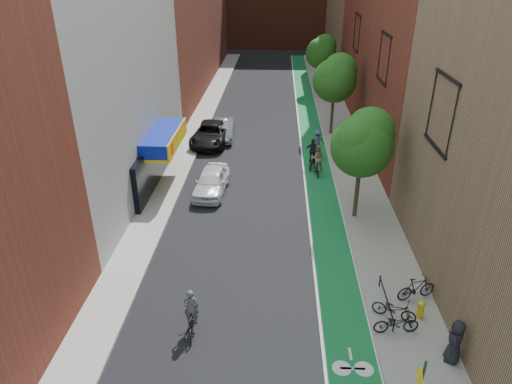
# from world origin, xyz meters

# --- Properties ---
(ground) EXTENTS (160.00, 160.00, 0.00)m
(ground) POSITION_xyz_m (0.00, 0.00, 0.00)
(ground) COLOR black
(ground) RESTS_ON ground
(bike_lane) EXTENTS (2.00, 68.00, 0.01)m
(bike_lane) POSITION_xyz_m (4.00, 26.00, 0.01)
(bike_lane) COLOR #12652E
(bike_lane) RESTS_ON ground
(sidewalk_left) EXTENTS (2.00, 68.00, 0.15)m
(sidewalk_left) POSITION_xyz_m (-6.00, 26.00, 0.07)
(sidewalk_left) COLOR gray
(sidewalk_left) RESTS_ON ground
(sidewalk_right) EXTENTS (3.00, 68.00, 0.15)m
(sidewalk_right) POSITION_xyz_m (6.50, 26.00, 0.07)
(sidewalk_right) COLOR gray
(sidewalk_right) RESTS_ON ground
(building_left_white) EXTENTS (8.00, 20.00, 12.00)m
(building_left_white) POSITION_xyz_m (-11.00, 14.00, 6.00)
(building_left_white) COLOR silver
(building_left_white) RESTS_ON ground
(tree_near) EXTENTS (3.40, 3.36, 6.42)m
(tree_near) POSITION_xyz_m (5.65, 10.02, 4.66)
(tree_near) COLOR #332619
(tree_near) RESTS_ON ground
(tree_mid) EXTENTS (3.55, 3.53, 6.74)m
(tree_mid) POSITION_xyz_m (5.65, 24.02, 4.89)
(tree_mid) COLOR #332619
(tree_mid) RESTS_ON ground
(tree_far) EXTENTS (3.30, 3.25, 6.21)m
(tree_far) POSITION_xyz_m (5.65, 38.02, 4.50)
(tree_far) COLOR #332619
(tree_far) RESTS_ON ground
(parked_car_white) EXTENTS (2.10, 4.67, 1.56)m
(parked_car_white) POSITION_xyz_m (-3.00, 12.81, 0.78)
(parked_car_white) COLOR white
(parked_car_white) RESTS_ON ground
(parked_car_black) EXTENTS (3.14, 6.00, 1.61)m
(parked_car_black) POSITION_xyz_m (-4.20, 21.58, 0.81)
(parked_car_black) COLOR black
(parked_car_black) RESTS_ON ground
(parked_car_silver) EXTENTS (1.81, 4.64, 1.50)m
(parked_car_silver) POSITION_xyz_m (-3.35, 22.82, 0.75)
(parked_car_silver) COLOR gray
(parked_car_silver) RESTS_ON ground
(cyclist_lead) EXTENTS (0.76, 1.79, 1.96)m
(cyclist_lead) POSITION_xyz_m (-2.14, 0.62, 0.65)
(cyclist_lead) COLOR black
(cyclist_lead) RESTS_ON ground
(cyclist_lane_near) EXTENTS (0.95, 1.58, 2.16)m
(cyclist_lane_near) POSITION_xyz_m (3.84, 15.79, 0.97)
(cyclist_lane_near) COLOR black
(cyclist_lane_near) RESTS_ON ground
(cyclist_lane_mid) EXTENTS (1.12, 1.96, 2.13)m
(cyclist_lane_mid) POSITION_xyz_m (3.61, 17.05, 0.79)
(cyclist_lane_mid) COLOR black
(cyclist_lane_mid) RESTS_ON ground
(cyclist_lane_far) EXTENTS (1.28, 1.75, 2.13)m
(cyclist_lane_far) POSITION_xyz_m (4.07, 19.04, 0.97)
(cyclist_lane_far) COLOR black
(cyclist_lane_far) RESTS_ON ground
(parked_bike_near) EXTENTS (1.85, 0.80, 0.94)m
(parked_bike_near) POSITION_xyz_m (5.87, 0.78, 0.62)
(parked_bike_near) COLOR black
(parked_bike_near) RESTS_ON sidewalk_right
(parked_bike_mid) EXTENTS (1.87, 1.06, 1.08)m
(parked_bike_mid) POSITION_xyz_m (7.18, 2.86, 0.69)
(parked_bike_mid) COLOR black
(parked_bike_mid) RESTS_ON sidewalk_right
(parked_bike_far) EXTENTS (1.88, 1.29, 0.94)m
(parked_bike_far) POSITION_xyz_m (5.97, 1.58, 0.62)
(parked_bike_far) COLOR black
(parked_bike_far) RESTS_ON sidewalk_right
(pedestrian) EXTENTS (0.86, 1.03, 1.81)m
(pedestrian) POSITION_xyz_m (7.60, -0.54, 1.05)
(pedestrian) COLOR black
(pedestrian) RESTS_ON sidewalk_right
(fire_hydrant) EXTENTS (0.29, 0.29, 0.82)m
(fire_hydrant) POSITION_xyz_m (7.06, 1.68, 0.59)
(fire_hydrant) COLOR gold
(fire_hydrant) RESTS_ON sidewalk_right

